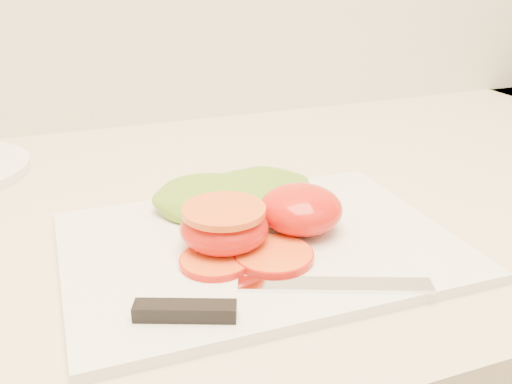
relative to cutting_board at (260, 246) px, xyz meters
name	(u,v)px	position (x,y,z in m)	size (l,w,h in m)	color
cutting_board	(260,246)	(0.00, 0.00, 0.00)	(0.35, 0.25, 0.01)	silver
tomato_half_dome	(301,209)	(0.04, 0.01, 0.03)	(0.08, 0.08, 0.04)	red
tomato_half_cut	(224,226)	(-0.03, 0.00, 0.03)	(0.08, 0.08, 0.04)	red
tomato_slice_0	(274,255)	(0.00, -0.04, 0.01)	(0.07, 0.07, 0.01)	orange
tomato_slice_1	(215,261)	(-0.05, -0.03, 0.01)	(0.06, 0.06, 0.01)	orange
lettuce_leaf_0	(221,200)	(-0.01, 0.07, 0.02)	(0.14, 0.09, 0.03)	olive
lettuce_leaf_1	(260,192)	(0.03, 0.08, 0.02)	(0.12, 0.09, 0.03)	olive
knife	(247,300)	(-0.05, -0.09, 0.01)	(0.23, 0.08, 0.01)	silver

